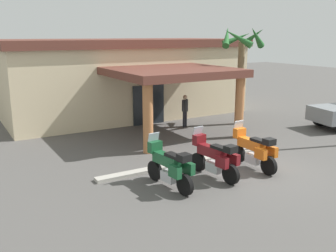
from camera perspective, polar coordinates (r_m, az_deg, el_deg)
The scene contains 8 objects.
ground_plane at distance 13.96m, azimuth 13.14°, elevation -6.41°, with size 80.00×80.00×0.00m, color #514F4C.
motel_building at distance 22.87m, azimuth -6.61°, elevation 7.37°, with size 14.08×11.67×4.43m.
motorcycle_green at distance 11.85m, azimuth 0.24°, elevation -6.09°, with size 0.77×2.21×1.61m.
motorcycle_maroon at distance 12.75m, azimuth 7.03°, elevation -4.75°, with size 0.77×2.21×1.61m.
motorcycle_orange at distance 13.83m, azimuth 12.78°, elevation -3.53°, with size 0.71×2.21×1.61m.
pedestrian at distance 19.61m, azimuth 2.56°, elevation 2.64°, with size 0.47×0.32×1.68m.
palm_tree_near_portico at distance 20.33m, azimuth 10.98°, elevation 10.72°, with size 2.30×2.37×5.20m.
curb_strip at distance 14.19m, azimuth 3.03°, elevation -5.47°, with size 7.20×0.36×0.12m, color #ADA89E.
Camera 1 is at (-9.19, -9.41, 4.69)m, focal length 40.56 mm.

